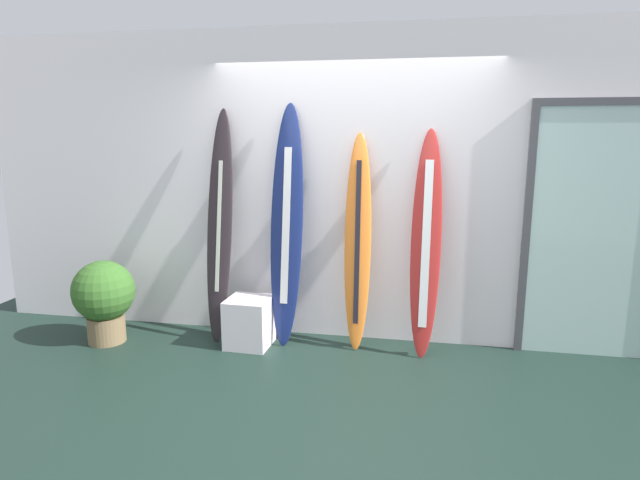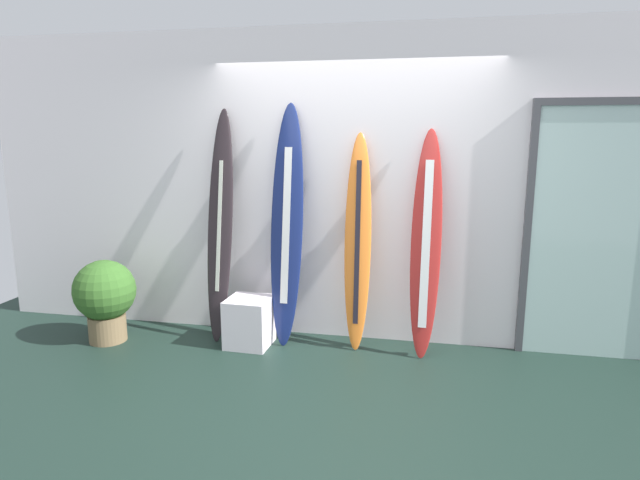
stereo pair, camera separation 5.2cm
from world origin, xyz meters
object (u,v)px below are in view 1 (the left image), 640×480
(surfboard_sunset, at_px, (358,244))
(display_block_left, at_px, (249,322))
(surfboard_charcoal, at_px, (220,228))
(potted_plant, at_px, (104,296))
(surfboard_navy, at_px, (287,226))
(glass_door, at_px, (593,228))
(surfboard_crimson, at_px, (426,246))

(surfboard_sunset, relative_size, display_block_left, 4.34)
(surfboard_charcoal, bearing_deg, potted_plant, -161.83)
(surfboard_navy, height_order, glass_door, glass_door)
(surfboard_sunset, xyz_separation_m, surfboard_crimson, (0.58, -0.02, 0.01))
(surfboard_crimson, bearing_deg, surfboard_charcoal, -179.81)
(surfboard_sunset, height_order, glass_door, glass_door)
(surfboard_charcoal, relative_size, glass_door, 0.97)
(surfboard_charcoal, relative_size, surfboard_navy, 0.98)
(glass_door, bearing_deg, surfboard_crimson, -171.77)
(surfboard_charcoal, relative_size, surfboard_sunset, 1.11)
(display_block_left, bearing_deg, glass_door, 7.18)
(surfboard_navy, distance_m, surfboard_sunset, 0.65)
(surfboard_navy, bearing_deg, surfboard_crimson, -0.73)
(display_block_left, bearing_deg, surfboard_navy, 30.43)
(surfboard_sunset, relative_size, potted_plant, 2.49)
(surfboard_sunset, distance_m, potted_plant, 2.34)
(display_block_left, xyz_separation_m, potted_plant, (-1.31, -0.17, 0.22))
(potted_plant, bearing_deg, glass_door, 7.21)
(surfboard_charcoal, relative_size, potted_plant, 2.77)
(surfboard_navy, relative_size, display_block_left, 4.92)
(surfboard_navy, xyz_separation_m, potted_plant, (-1.63, -0.35, -0.64))
(surfboard_charcoal, relative_size, surfboard_crimson, 1.09)
(surfboard_charcoal, xyz_separation_m, glass_door, (3.20, 0.20, 0.08))
(surfboard_navy, xyz_separation_m, display_block_left, (-0.31, -0.18, -0.86))
(display_block_left, bearing_deg, surfboard_charcoal, 152.63)
(surfboard_sunset, bearing_deg, surfboard_crimson, -2.43)
(surfboard_crimson, xyz_separation_m, display_block_left, (-1.53, -0.17, -0.73))
(display_block_left, bearing_deg, surfboard_crimson, 6.24)
(surfboard_sunset, height_order, surfboard_crimson, surfboard_crimson)
(surfboard_charcoal, bearing_deg, surfboard_navy, 2.00)
(surfboard_charcoal, height_order, potted_plant, surfboard_charcoal)
(glass_door, bearing_deg, surfboard_charcoal, -176.38)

